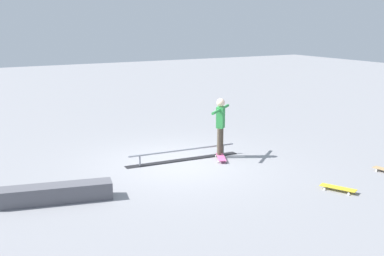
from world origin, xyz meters
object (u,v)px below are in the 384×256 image
object	(u,v)px
skateboard_main	(221,157)
loose_skateboard_yellow	(338,188)
grind_rail	(183,155)
skate_ledge	(54,194)
skater_main	(220,123)

from	to	relation	value
skateboard_main	loose_skateboard_yellow	world-z (taller)	same
grind_rail	loose_skateboard_yellow	xyz separation A→B (m)	(-1.90, 3.83, -0.06)
grind_rail	loose_skateboard_yellow	world-z (taller)	grind_rail
skate_ledge	loose_skateboard_yellow	xyz separation A→B (m)	(-5.72, 2.44, -0.11)
grind_rail	loose_skateboard_yellow	bearing A→B (deg)	120.04
grind_rail	skate_ledge	world-z (taller)	skate_ledge
skateboard_main	skater_main	bearing A→B (deg)	-1.53
skate_ledge	loose_skateboard_yellow	distance (m)	6.22
skater_main	skateboard_main	xyz separation A→B (m)	(0.12, 0.25, -0.89)
skate_ledge	skateboard_main	xyz separation A→B (m)	(-4.74, -0.90, -0.11)
grind_rail	skater_main	xyz separation A→B (m)	(-1.04, 0.24, 0.83)
skate_ledge	skateboard_main	distance (m)	4.83
loose_skateboard_yellow	skater_main	bearing A→B (deg)	-12.65
skate_ledge	skater_main	xyz separation A→B (m)	(-4.86, -1.15, 0.78)
grind_rail	skater_main	world-z (taller)	skater_main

